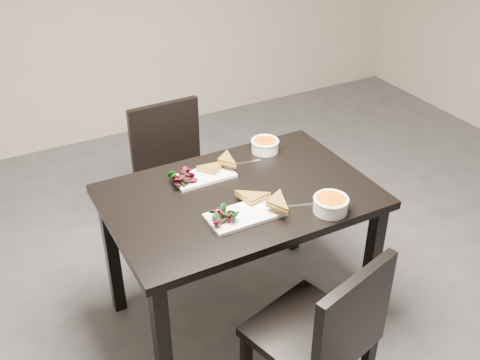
# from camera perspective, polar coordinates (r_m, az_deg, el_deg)

# --- Properties ---
(ground) EXTENTS (5.00, 5.00, 0.00)m
(ground) POSITION_cam_1_polar(r_m,az_deg,el_deg) (3.05, 7.01, -13.68)
(ground) COLOR #47474C
(ground) RESTS_ON ground
(table) EXTENTS (1.20, 0.80, 0.75)m
(table) POSITION_cam_1_polar(r_m,az_deg,el_deg) (2.64, 0.00, -3.11)
(table) COLOR black
(table) RESTS_ON ground
(chair_near) EXTENTS (0.52, 0.52, 0.85)m
(chair_near) POSITION_cam_1_polar(r_m,az_deg,el_deg) (2.32, 8.56, -14.98)
(chair_near) COLOR black
(chair_near) RESTS_ON ground
(chair_far) EXTENTS (0.43, 0.43, 0.85)m
(chair_far) POSITION_cam_1_polar(r_m,az_deg,el_deg) (3.31, -6.58, 1.13)
(chair_far) COLOR black
(chair_far) RESTS_ON ground
(plate_near) EXTENTS (0.33, 0.16, 0.02)m
(plate_near) POSITION_cam_1_polar(r_m,az_deg,el_deg) (2.43, 0.51, -3.50)
(plate_near) COLOR white
(plate_near) RESTS_ON table
(sandwich_near) EXTENTS (0.18, 0.15, 0.05)m
(sandwich_near) POSITION_cam_1_polar(r_m,az_deg,el_deg) (2.45, 1.69, -2.24)
(sandwich_near) COLOR olive
(sandwich_near) RESTS_ON plate_near
(salad_near) EXTENTS (0.10, 0.09, 0.04)m
(salad_near) POSITION_cam_1_polar(r_m,az_deg,el_deg) (2.37, -1.61, -3.55)
(salad_near) COLOR black
(salad_near) RESTS_ON plate_near
(soup_bowl_near) EXTENTS (0.15, 0.15, 0.07)m
(soup_bowl_near) POSITION_cam_1_polar(r_m,az_deg,el_deg) (2.48, 9.09, -2.35)
(soup_bowl_near) COLOR white
(soup_bowl_near) RESTS_ON table
(cutlery_near) EXTENTS (0.18, 0.07, 0.00)m
(cutlery_near) POSITION_cam_1_polar(r_m,az_deg,el_deg) (2.51, 5.40, -2.61)
(cutlery_near) COLOR silver
(cutlery_near) RESTS_ON table
(plate_far) EXTENTS (0.29, 0.14, 0.01)m
(plate_far) POSITION_cam_1_polar(r_m,az_deg,el_deg) (2.70, -3.64, 0.37)
(plate_far) COLOR white
(plate_far) RESTS_ON table
(sandwich_far) EXTENTS (0.18, 0.17, 0.05)m
(sandwich_far) POSITION_cam_1_polar(r_m,az_deg,el_deg) (2.69, -2.28, 1.12)
(sandwich_far) COLOR olive
(sandwich_far) RESTS_ON plate_far
(salad_far) EXTENTS (0.09, 0.08, 0.04)m
(salad_far) POSITION_cam_1_polar(r_m,az_deg,el_deg) (2.65, -5.62, 0.33)
(salad_far) COLOR black
(salad_far) RESTS_ON plate_far
(soup_bowl_far) EXTENTS (0.14, 0.14, 0.06)m
(soup_bowl_far) POSITION_cam_1_polar(r_m,az_deg,el_deg) (2.91, 2.51, 3.55)
(soup_bowl_far) COLOR white
(soup_bowl_far) RESTS_ON table
(cutlery_far) EXTENTS (0.18, 0.05, 0.00)m
(cutlery_far) POSITION_cam_1_polar(r_m,az_deg,el_deg) (2.81, 0.33, 1.72)
(cutlery_far) COLOR silver
(cutlery_far) RESTS_ON table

